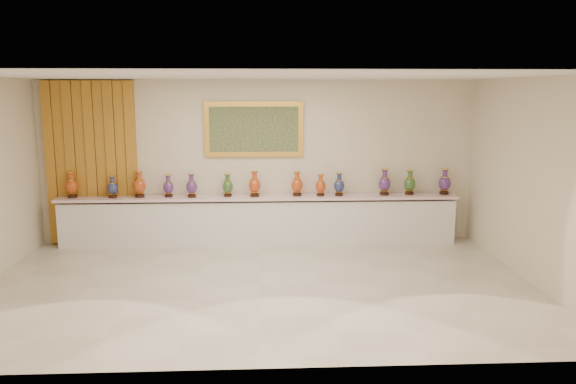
# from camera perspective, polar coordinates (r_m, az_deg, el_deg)

# --- Properties ---
(ground) EXTENTS (8.00, 8.00, 0.00)m
(ground) POSITION_cam_1_polar(r_m,az_deg,el_deg) (8.31, -2.92, -9.44)
(ground) COLOR beige
(ground) RESTS_ON ground
(room) EXTENTS (8.00, 8.00, 8.00)m
(room) POSITION_cam_1_polar(r_m,az_deg,el_deg) (10.66, -16.90, 3.34)
(room) COLOR beige
(room) RESTS_ON ground
(counter) EXTENTS (7.28, 0.48, 0.90)m
(counter) POSITION_cam_1_polar(r_m,az_deg,el_deg) (10.36, -2.93, -2.93)
(counter) COLOR white
(counter) RESTS_ON ground
(vase_0) EXTENTS (0.27, 0.27, 0.47)m
(vase_0) POSITION_cam_1_polar(r_m,az_deg,el_deg) (10.79, -21.11, 0.56)
(vase_0) COLOR black
(vase_0) RESTS_ON counter
(vase_1) EXTENTS (0.24, 0.24, 0.40)m
(vase_1) POSITION_cam_1_polar(r_m,az_deg,el_deg) (10.54, -17.39, 0.40)
(vase_1) COLOR black
(vase_1) RESTS_ON counter
(vase_2) EXTENTS (0.28, 0.28, 0.48)m
(vase_2) POSITION_cam_1_polar(r_m,az_deg,el_deg) (10.45, -14.86, 0.64)
(vase_2) COLOR black
(vase_2) RESTS_ON counter
(vase_3) EXTENTS (0.23, 0.23, 0.40)m
(vase_3) POSITION_cam_1_polar(r_m,az_deg,el_deg) (10.37, -12.06, 0.50)
(vase_3) COLOR black
(vase_3) RESTS_ON counter
(vase_4) EXTENTS (0.26, 0.26, 0.43)m
(vase_4) POSITION_cam_1_polar(r_m,az_deg,el_deg) (10.26, -9.76, 0.54)
(vase_4) COLOR black
(vase_4) RESTS_ON counter
(vase_5) EXTENTS (0.23, 0.23, 0.41)m
(vase_5) POSITION_cam_1_polar(r_m,az_deg,el_deg) (10.25, -6.15, 0.58)
(vase_5) COLOR black
(vase_5) RESTS_ON counter
(vase_6) EXTENTS (0.22, 0.22, 0.47)m
(vase_6) POSITION_cam_1_polar(r_m,az_deg,el_deg) (10.19, -3.41, 0.71)
(vase_6) COLOR black
(vase_6) RESTS_ON counter
(vase_7) EXTENTS (0.25, 0.25, 0.45)m
(vase_7) POSITION_cam_1_polar(r_m,az_deg,el_deg) (10.25, 0.93, 0.74)
(vase_7) COLOR black
(vase_7) RESTS_ON counter
(vase_8) EXTENTS (0.21, 0.21, 0.40)m
(vase_8) POSITION_cam_1_polar(r_m,az_deg,el_deg) (10.26, 3.33, 0.60)
(vase_8) COLOR black
(vase_8) RESTS_ON counter
(vase_9) EXTENTS (0.22, 0.22, 0.42)m
(vase_9) POSITION_cam_1_polar(r_m,az_deg,el_deg) (10.30, 5.22, 0.67)
(vase_9) COLOR black
(vase_9) RESTS_ON counter
(vase_10) EXTENTS (0.23, 0.23, 0.48)m
(vase_10) POSITION_cam_1_polar(r_m,az_deg,el_deg) (10.48, 9.78, 0.88)
(vase_10) COLOR black
(vase_10) RESTS_ON counter
(vase_11) EXTENTS (0.22, 0.22, 0.45)m
(vase_11) POSITION_cam_1_polar(r_m,az_deg,el_deg) (10.61, 12.26, 0.84)
(vase_11) COLOR black
(vase_11) RESTS_ON counter
(vase_12) EXTENTS (0.22, 0.22, 0.48)m
(vase_12) POSITION_cam_1_polar(r_m,az_deg,el_deg) (10.79, 15.62, 0.91)
(vase_12) COLOR black
(vase_12) RESTS_ON counter
(label_card) EXTENTS (0.10, 0.06, 0.00)m
(label_card) POSITION_cam_1_polar(r_m,az_deg,el_deg) (10.41, -16.12, -0.64)
(label_card) COLOR white
(label_card) RESTS_ON counter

